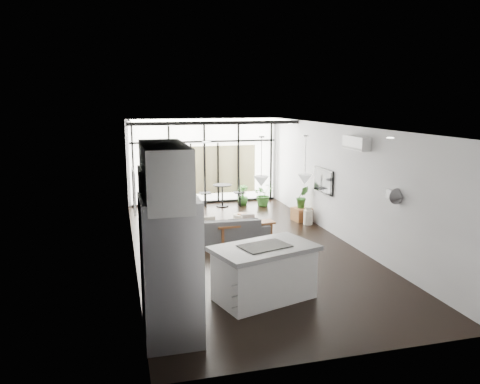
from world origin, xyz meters
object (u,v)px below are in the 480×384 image
island (264,273)px  milk_can (308,216)px  tv (323,181)px  console_bench (245,232)px  fridge (171,269)px  pouf (242,221)px  sofa (227,225)px

island → milk_can: bearing=41.8°
milk_can → tv: 1.16m
console_bench → tv: tv is taller
island → tv: size_ratio=1.58×
fridge → pouf: 6.07m
pouf → milk_can: 1.86m
sofa → pouf: bearing=-120.1°
milk_can → tv: (0.21, -0.46, 1.05)m
fridge → console_bench: size_ratio=1.42×
island → tv: (2.88, 3.92, 0.83)m
pouf → fridge: bearing=-114.6°
sofa → milk_can: (2.51, 0.90, -0.14)m
island → sofa: (0.15, 3.48, -0.08)m
island → pouf: (0.81, 4.54, -0.29)m
fridge → tv: size_ratio=1.89×
sofa → island: bearing=89.3°
pouf → console_bench: bearing=-101.3°
island → sofa: island is taller
sofa → pouf: size_ratio=4.32×
island → fridge: 2.01m
island → pouf: island is taller
fridge → milk_can: size_ratio=4.12×
fridge → tv: 6.67m
island → pouf: size_ratio=3.75×
fridge → sofa: bearing=67.3°
console_bench → tv: size_ratio=1.33×
console_bench → milk_can: milk_can is taller
island → milk_can: size_ratio=3.44×
fridge → pouf: (2.51, 5.47, -0.85)m
sofa → tv: (2.72, 0.45, 0.91)m
island → sofa: size_ratio=0.87×
console_bench → milk_can: size_ratio=2.90×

